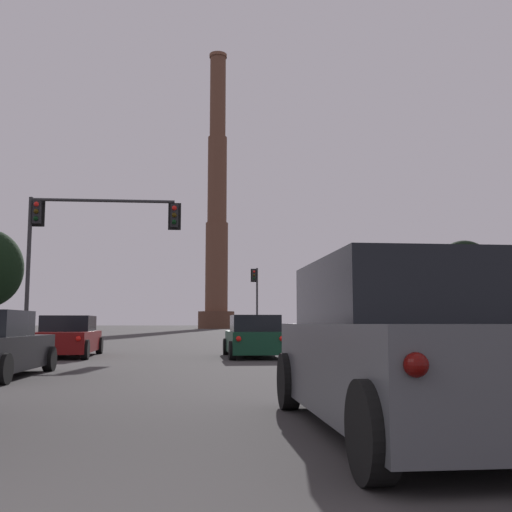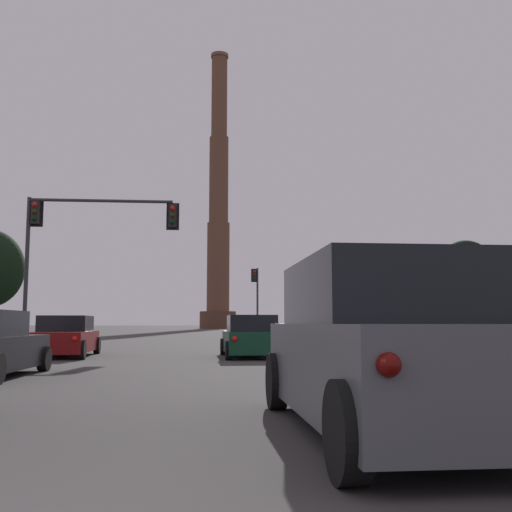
{
  "view_description": "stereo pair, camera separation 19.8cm",
  "coord_description": "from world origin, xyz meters",
  "px_view_note": "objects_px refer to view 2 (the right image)",
  "views": [
    {
      "loc": [
        1.4,
        -2.79,
        1.17
      ],
      "look_at": [
        5.52,
        43.96,
        6.44
      ],
      "focal_mm": 42.0,
      "sensor_mm": 36.0,
      "label": 1
    },
    {
      "loc": [
        1.6,
        -2.81,
        1.17
      ],
      "look_at": [
        5.52,
        43.96,
        6.44
      ],
      "focal_mm": 42.0,
      "sensor_mm": 36.0,
      "label": 2
    }
  ],
  "objects_px": {
    "suv_right_lane_third": "(386,348)",
    "traffic_light_overhead_left": "(78,232)",
    "sedan_left_lane_front": "(65,337)",
    "traffic_light_far_right": "(256,291)",
    "smokestack": "(219,218)",
    "hatchback_right_lane_front": "(251,338)"
  },
  "relations": [
    {
      "from": "suv_right_lane_third",
      "to": "sedan_left_lane_front",
      "type": "height_order",
      "value": "suv_right_lane_third"
    },
    {
      "from": "traffic_light_overhead_left",
      "to": "traffic_light_far_right",
      "type": "bearing_deg",
      "value": 70.07
    },
    {
      "from": "suv_right_lane_third",
      "to": "smokestack",
      "type": "height_order",
      "value": "smokestack"
    },
    {
      "from": "traffic_light_overhead_left",
      "to": "sedan_left_lane_front",
      "type": "bearing_deg",
      "value": -81.53
    },
    {
      "from": "traffic_light_far_right",
      "to": "smokestack",
      "type": "xyz_separation_m",
      "value": [
        -2.15,
        69.76,
        19.2
      ]
    },
    {
      "from": "sedan_left_lane_front",
      "to": "smokestack",
      "type": "distance_m",
      "value": 106.37
    },
    {
      "from": "traffic_light_far_right",
      "to": "smokestack",
      "type": "bearing_deg",
      "value": 91.76
    },
    {
      "from": "traffic_light_far_right",
      "to": "smokestack",
      "type": "height_order",
      "value": "smokestack"
    },
    {
      "from": "suv_right_lane_third",
      "to": "sedan_left_lane_front",
      "type": "relative_size",
      "value": 1.03
    },
    {
      "from": "hatchback_right_lane_front",
      "to": "sedan_left_lane_front",
      "type": "height_order",
      "value": "hatchback_right_lane_front"
    },
    {
      "from": "suv_right_lane_third",
      "to": "traffic_light_overhead_left",
      "type": "relative_size",
      "value": 0.72
    },
    {
      "from": "sedan_left_lane_front",
      "to": "traffic_light_overhead_left",
      "type": "distance_m",
      "value": 7.0
    },
    {
      "from": "traffic_light_far_right",
      "to": "traffic_light_overhead_left",
      "type": "xyz_separation_m",
      "value": [
        -10.38,
        -28.62,
        1.09
      ]
    },
    {
      "from": "sedan_left_lane_front",
      "to": "traffic_light_far_right",
      "type": "bearing_deg",
      "value": 71.35
    },
    {
      "from": "smokestack",
      "to": "traffic_light_overhead_left",
      "type": "bearing_deg",
      "value": -94.78
    },
    {
      "from": "traffic_light_overhead_left",
      "to": "hatchback_right_lane_front",
      "type": "bearing_deg",
      "value": -41.06
    },
    {
      "from": "suv_right_lane_third",
      "to": "sedan_left_lane_front",
      "type": "bearing_deg",
      "value": 113.21
    },
    {
      "from": "hatchback_right_lane_front",
      "to": "suv_right_lane_third",
      "type": "distance_m",
      "value": 14.29
    },
    {
      "from": "sedan_left_lane_front",
      "to": "smokestack",
      "type": "height_order",
      "value": "smokestack"
    },
    {
      "from": "suv_right_lane_third",
      "to": "traffic_light_overhead_left",
      "type": "xyz_separation_m",
      "value": [
        -7.66,
        20.6,
        4.3
      ]
    },
    {
      "from": "sedan_left_lane_front",
      "to": "smokestack",
      "type": "xyz_separation_m",
      "value": [
        7.45,
        103.67,
        22.65
      ]
    },
    {
      "from": "sedan_left_lane_front",
      "to": "smokestack",
      "type": "relative_size",
      "value": 0.08
    }
  ]
}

